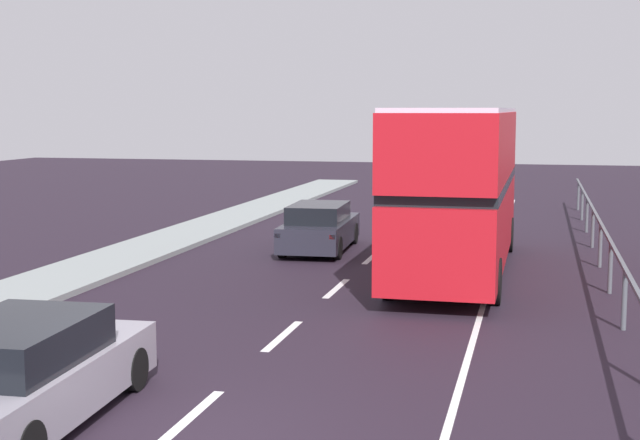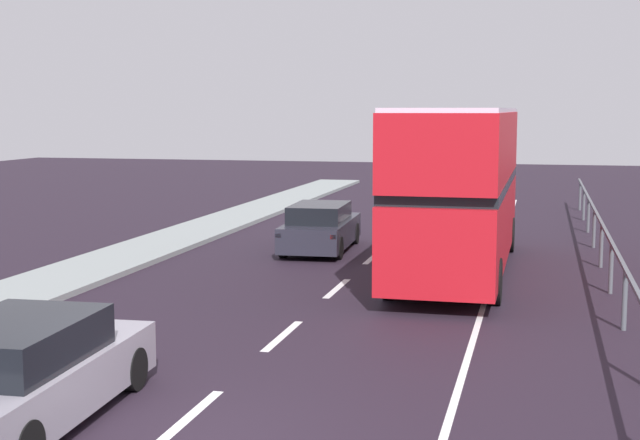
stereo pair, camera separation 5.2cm
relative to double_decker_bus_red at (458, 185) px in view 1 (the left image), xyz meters
The scene contains 5 objects.
lane_paint_markings 4.74m from the double_decker_bus_red, 96.50° to the right, with size 3.55×46.00×0.01m.
bridge_side_railing 5.23m from the double_decker_bus_red, 45.15° to the right, with size 0.10×42.00×1.18m.
double_decker_bus_red is the anchor object (origin of this frame).
hatchback_car_near 13.47m from the double_decker_bus_red, 109.70° to the right, with size 2.07×4.67×1.43m.
sedan_car_ahead 5.25m from the double_decker_bus_red, 147.69° to the left, with size 1.93×4.48×1.39m.
Camera 1 is at (4.46, -10.25, 4.12)m, focal length 50.86 mm.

